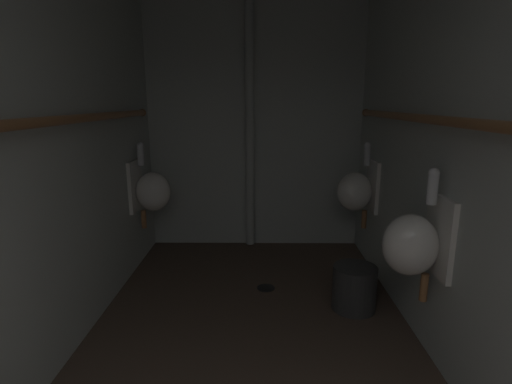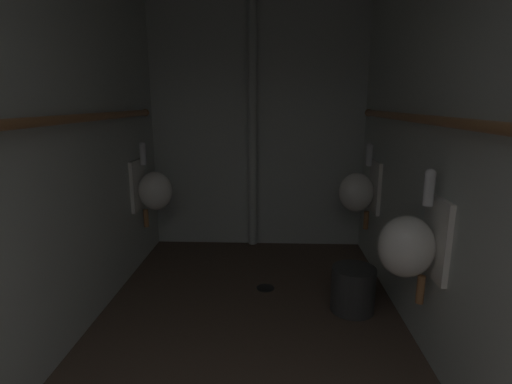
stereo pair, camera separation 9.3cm
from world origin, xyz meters
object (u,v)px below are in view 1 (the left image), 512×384
at_px(urinal_left_mid, 151,190).
at_px(waste_bin, 354,288).
at_px(urinal_right_mid, 414,243).
at_px(floor_drain, 266,288).
at_px(standpipe_back_wall, 250,130).
at_px(urinal_right_far, 357,190).

distance_m(urinal_left_mid, waste_bin, 1.86).
bearing_deg(urinal_right_mid, waste_bin, 108.07).
height_order(floor_drain, waste_bin, waste_bin).
xyz_separation_m(urinal_left_mid, standpipe_back_wall, (0.85, 0.49, 0.49)).
height_order(urinal_right_far, standpipe_back_wall, standpipe_back_wall).
distance_m(standpipe_back_wall, floor_drain, 1.51).
xyz_separation_m(urinal_right_far, waste_bin, (-0.17, -0.77, -0.53)).
bearing_deg(floor_drain, standpipe_back_wall, 98.99).
relative_size(urinal_right_mid, urinal_right_far, 1.00).
height_order(urinal_left_mid, urinal_right_mid, same).
bearing_deg(waste_bin, urinal_right_far, 77.39).
xyz_separation_m(standpipe_back_wall, floor_drain, (0.15, -0.93, -1.17)).
bearing_deg(urinal_right_far, floor_drain, -149.46).
xyz_separation_m(urinal_left_mid, floor_drain, (0.99, -0.45, -0.69)).
relative_size(urinal_left_mid, urinal_right_mid, 1.00).
height_order(standpipe_back_wall, waste_bin, standpipe_back_wall).
relative_size(urinal_right_mid, floor_drain, 5.39).
xyz_separation_m(urinal_right_mid, urinal_right_far, (0.00, 1.29, 0.00)).
xyz_separation_m(urinal_left_mid, waste_bin, (1.61, -0.75, -0.53)).
bearing_deg(standpipe_back_wall, floor_drain, -81.01).
bearing_deg(urinal_left_mid, floor_drain, -24.13).
height_order(urinal_right_far, floor_drain, urinal_right_far).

